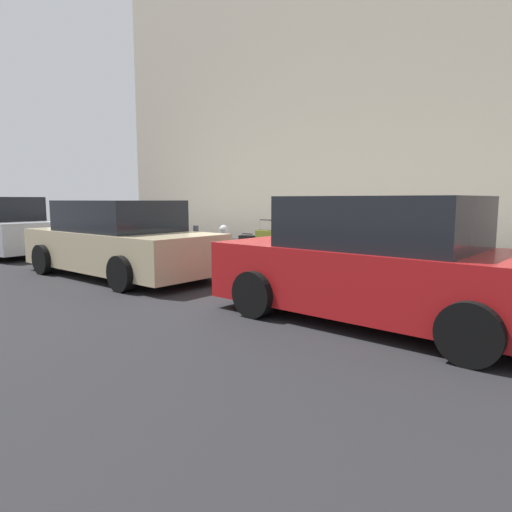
# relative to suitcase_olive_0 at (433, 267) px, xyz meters

# --- Properties ---
(ground_plane) EXTENTS (40.00, 40.00, 0.00)m
(ground_plane) POSITION_rel_suitcase_olive_0_xyz_m (3.93, 0.73, -0.44)
(ground_plane) COLOR black
(sidewalk_curb) EXTENTS (18.00, 5.00, 0.14)m
(sidewalk_curb) POSITION_rel_suitcase_olive_0_xyz_m (3.93, -1.77, -0.37)
(sidewalk_curb) COLOR #ADA89E
(sidewalk_curb) RESTS_ON ground_plane
(building_facade_sidewalk_side) EXTENTS (24.00, 3.00, 13.53)m
(building_facade_sidewalk_side) POSITION_rel_suitcase_olive_0_xyz_m (3.93, -7.48, 6.33)
(building_facade_sidewalk_side) COLOR #B2A893
(building_facade_sidewalk_side) RESTS_ON ground_plane
(suitcase_olive_0) EXTENTS (0.46, 0.21, 0.91)m
(suitcase_olive_0) POSITION_rel_suitcase_olive_0_xyz_m (0.00, 0.00, 0.00)
(suitcase_olive_0) COLOR #59601E
(suitcase_olive_0) RESTS_ON sidewalk_curb
(suitcase_black_1) EXTENTS (0.46, 0.22, 0.95)m
(suitcase_black_1) POSITION_rel_suitcase_olive_0_xyz_m (0.54, 0.03, 0.06)
(suitcase_black_1) COLOR black
(suitcase_black_1) RESTS_ON sidewalk_curb
(suitcase_navy_2) EXTENTS (0.47, 0.20, 0.66)m
(suitcase_navy_2) POSITION_rel_suitcase_olive_0_xyz_m (1.07, -0.03, 0.01)
(suitcase_navy_2) COLOR navy
(suitcase_navy_2) RESTS_ON sidewalk_curb
(suitcase_teal_3) EXTENTS (0.40, 0.23, 1.10)m
(suitcase_teal_3) POSITION_rel_suitcase_olive_0_xyz_m (1.58, 0.10, 0.09)
(suitcase_teal_3) COLOR #0F606B
(suitcase_teal_3) RESTS_ON sidewalk_curb
(suitcase_maroon_4) EXTENTS (0.46, 0.24, 0.60)m
(suitcase_maroon_4) POSITION_rel_suitcase_olive_0_xyz_m (2.08, 0.10, -0.02)
(suitcase_maroon_4) COLOR maroon
(suitcase_maroon_4) RESTS_ON sidewalk_curb
(suitcase_red_5) EXTENTS (0.40, 0.23, 1.01)m
(suitcase_red_5) POSITION_rel_suitcase_olive_0_xyz_m (2.58, 0.02, 0.05)
(suitcase_red_5) COLOR red
(suitcase_red_5) RESTS_ON sidewalk_curb
(suitcase_silver_6) EXTENTS (0.44, 0.26, 1.04)m
(suitcase_silver_6) POSITION_rel_suitcase_olive_0_xyz_m (3.07, 0.10, 0.06)
(suitcase_silver_6) COLOR #9EA0A8
(suitcase_silver_6) RESTS_ON sidewalk_curb
(suitcase_olive_7) EXTENTS (0.48, 0.29, 1.03)m
(suitcase_olive_7) POSITION_rel_suitcase_olive_0_xyz_m (3.60, 0.01, 0.09)
(suitcase_olive_7) COLOR #59601E
(suitcase_olive_7) RESTS_ON sidewalk_curb
(suitcase_black_8) EXTENTS (0.38, 0.25, 0.70)m
(suitcase_black_8) POSITION_rel_suitcase_olive_0_xyz_m (4.10, 0.07, 0.03)
(suitcase_black_8) COLOR black
(suitcase_black_8) RESTS_ON sidewalk_curb
(fire_hydrant) EXTENTS (0.39, 0.21, 0.85)m
(fire_hydrant) POSITION_rel_suitcase_olive_0_xyz_m (4.87, 0.03, 0.15)
(fire_hydrant) COLOR #99999E
(fire_hydrant) RESTS_ON sidewalk_curb
(bollard_post) EXTENTS (0.14, 0.14, 0.82)m
(bollard_post) POSITION_rel_suitcase_olive_0_xyz_m (5.66, 0.18, 0.11)
(bollard_post) COLOR #333338
(bollard_post) RESTS_ON sidewalk_curb
(parked_car_red_0) EXTENTS (4.51, 2.26, 1.64)m
(parked_car_red_0) POSITION_rel_suitcase_olive_0_xyz_m (-0.02, 2.39, 0.33)
(parked_car_red_0) COLOR #AD1619
(parked_car_red_0) RESTS_ON ground_plane
(parked_car_beige_1) EXTENTS (4.75, 2.17, 1.58)m
(parked_car_beige_1) POSITION_rel_suitcase_olive_0_xyz_m (5.67, 2.39, 0.31)
(parked_car_beige_1) COLOR tan
(parked_car_beige_1) RESTS_ON ground_plane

